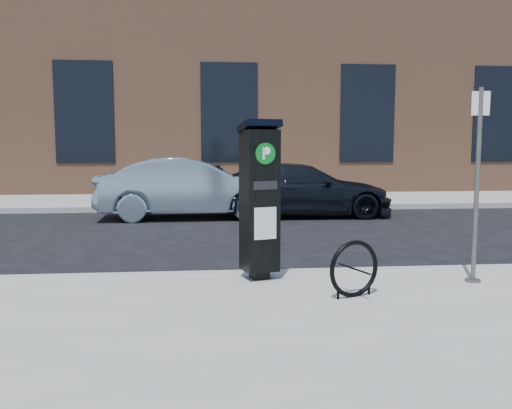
{
  "coord_description": "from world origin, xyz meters",
  "views": [
    {
      "loc": [
        -0.85,
        -7.37,
        1.9
      ],
      "look_at": [
        -0.12,
        0.5,
        1.02
      ],
      "focal_mm": 38.0,
      "sensor_mm": 36.0,
      "label": 1
    }
  ],
  "objects": [
    {
      "name": "ground",
      "position": [
        0.0,
        0.0,
        0.0
      ],
      "size": [
        120.0,
        120.0,
        0.0
      ],
      "primitive_type": "plane",
      "color": "black",
      "rests_on": "ground"
    },
    {
      "name": "car_silver",
      "position": [
        -1.22,
        6.64,
        0.78
      ],
      "size": [
        4.8,
        1.79,
        1.57
      ],
      "primitive_type": "imported",
      "rotation": [
        0.0,
        0.0,
        1.6
      ],
      "color": "#8196A4",
      "rests_on": "ground"
    },
    {
      "name": "building",
      "position": [
        -0.0,
        17.0,
        4.15
      ],
      "size": [
        28.0,
        10.05,
        8.25
      ],
      "color": "#905E41",
      "rests_on": "ground"
    },
    {
      "name": "car_dark",
      "position": [
        1.64,
        6.73,
        0.7
      ],
      "size": [
        4.83,
        1.99,
        1.4
      ],
      "primitive_type": "imported",
      "rotation": [
        0.0,
        0.0,
        1.58
      ],
      "color": "black",
      "rests_on": "ground"
    },
    {
      "name": "sign_pole",
      "position": [
        2.54,
        -0.87,
        1.37
      ],
      "size": [
        0.21,
        0.2,
        2.45
      ],
      "rotation": [
        0.0,
        0.0,
        -0.24
      ],
      "color": "#5C5851",
      "rests_on": "sidewalk_near"
    },
    {
      "name": "parking_kiosk",
      "position": [
        -0.16,
        -0.44,
        1.21
      ],
      "size": [
        0.57,
        0.54,
        2.06
      ],
      "rotation": [
        0.0,
        0.0,
        0.3
      ],
      "color": "black",
      "rests_on": "sidewalk_near"
    },
    {
      "name": "bike_rack",
      "position": [
        0.84,
        -1.41,
        0.47
      ],
      "size": [
        0.64,
        0.29,
        0.67
      ],
      "rotation": [
        0.0,
        0.0,
        0.37
      ],
      "color": "black",
      "rests_on": "sidewalk_near"
    },
    {
      "name": "curb_far",
      "position": [
        0.0,
        8.02,
        0.07
      ],
      "size": [
        60.0,
        0.12,
        0.16
      ],
      "primitive_type": "cube",
      "color": "#9E9B93",
      "rests_on": "ground"
    },
    {
      "name": "curb_near",
      "position": [
        0.0,
        -0.02,
        0.07
      ],
      "size": [
        60.0,
        0.12,
        0.16
      ],
      "primitive_type": "cube",
      "color": "#9E9B93",
      "rests_on": "ground"
    },
    {
      "name": "sidewalk_far",
      "position": [
        0.0,
        14.0,
        0.07
      ],
      "size": [
        60.0,
        12.0,
        0.15
      ],
      "primitive_type": "cube",
      "color": "gray",
      "rests_on": "ground"
    }
  ]
}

